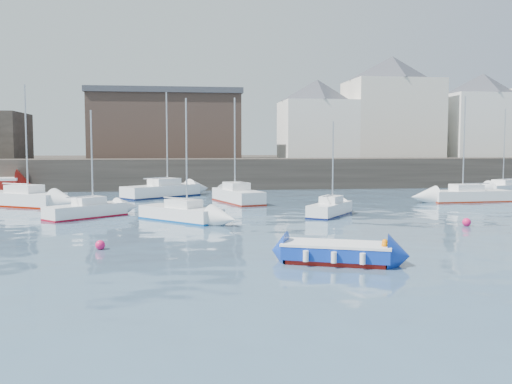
{
  "coord_description": "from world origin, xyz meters",
  "views": [
    {
      "loc": [
        -4.64,
        -22.02,
        4.29
      ],
      "look_at": [
        0.0,
        12.0,
        1.5
      ],
      "focal_mm": 40.0,
      "sensor_mm": 36.0,
      "label": 1
    }
  ],
  "objects": [
    {
      "name": "sailboat_h",
      "position": [
        -6.06,
        26.07,
        0.57
      ],
      "size": [
        6.66,
        5.94,
        8.74
      ],
      "color": "white",
      "rests_on": "ground"
    },
    {
      "name": "water",
      "position": [
        0.0,
        0.0,
        0.0
      ],
      "size": [
        220.0,
        220.0,
        0.0
      ],
      "primitive_type": "plane",
      "color": "#2D4760",
      "rests_on": "ground"
    },
    {
      "name": "buoy_far",
      "position": [
        -3.86,
        18.06,
        0.0
      ],
      "size": [
        0.41,
        0.41,
        0.41
      ],
      "primitive_type": "sphere",
      "color": "#DC1556",
      "rests_on": "ground"
    },
    {
      "name": "sailboat_c",
      "position": [
        4.55,
        11.77,
        0.44
      ],
      "size": [
        3.71,
        4.38,
        5.78
      ],
      "color": "white",
      "rests_on": "ground"
    },
    {
      "name": "sailboat_d",
      "position": [
        17.53,
        18.99,
        0.49
      ],
      "size": [
        6.4,
        2.37,
        8.03
      ],
      "color": "white",
      "rests_on": "ground"
    },
    {
      "name": "sailboat_a",
      "position": [
        -10.13,
        12.86,
        0.45
      ],
      "size": [
        4.74,
        4.44,
        6.41
      ],
      "color": "white",
      "rests_on": "ground"
    },
    {
      "name": "buoy_mid",
      "position": [
        10.64,
        6.45,
        0.0
      ],
      "size": [
        0.46,
        0.46,
        0.46
      ],
      "primitive_type": "sphere",
      "color": "#DC1556",
      "rests_on": "ground"
    },
    {
      "name": "blue_dinghy",
      "position": [
        1.08,
        -2.0,
        0.42
      ],
      "size": [
        4.29,
        3.04,
        0.75
      ],
      "color": "maroon",
      "rests_on": "ground"
    },
    {
      "name": "buoy_near",
      "position": [
        -7.89,
        2.0,
        0.0
      ],
      "size": [
        0.41,
        0.41,
        0.41
      ],
      "primitive_type": "sphere",
      "color": "#DC1556",
      "rests_on": "ground"
    },
    {
      "name": "sailboat_b",
      "position": [
        -4.53,
        10.63,
        0.45
      ],
      "size": [
        4.95,
        5.12,
        6.94
      ],
      "color": "white",
      "rests_on": "ground"
    },
    {
      "name": "bldg_east_d",
      "position": [
        11.0,
        41.5,
        7.36
      ],
      "size": [
        11.14,
        11.14,
        8.95
      ],
      "color": "white",
      "rests_on": "land_strip"
    },
    {
      "name": "quay_wall",
      "position": [
        0.0,
        35.0,
        1.5
      ],
      "size": [
        90.0,
        5.0,
        3.0
      ],
      "primitive_type": "cube",
      "color": "#28231E",
      "rests_on": "ground"
    },
    {
      "name": "land_strip",
      "position": [
        0.0,
        53.0,
        1.4
      ],
      "size": [
        90.0,
        32.0,
        2.8
      ],
      "primitive_type": "cube",
      "color": "#28231E",
      "rests_on": "ground"
    },
    {
      "name": "bldg_east_b",
      "position": [
        31.0,
        41.5,
        7.87
      ],
      "size": [
        11.88,
        11.88,
        9.95
      ],
      "color": "white",
      "rests_on": "land_strip"
    },
    {
      "name": "warehouse",
      "position": [
        -6.0,
        43.0,
        6.62
      ],
      "size": [
        16.4,
        10.4,
        7.6
      ],
      "color": "#3D2D26",
      "rests_on": "land_strip"
    },
    {
      "name": "sailboat_f",
      "position": [
        -0.23,
        20.52,
        0.56
      ],
      "size": [
        3.59,
        6.38,
        7.91
      ],
      "color": "white",
      "rests_on": "ground"
    },
    {
      "name": "sailboat_g",
      "position": [
        25.32,
        26.71,
        0.43
      ],
      "size": [
        6.28,
        4.36,
        7.65
      ],
      "color": "white",
      "rests_on": "ground"
    },
    {
      "name": "bldg_east_a",
      "position": [
        20.0,
        42.0,
        8.81
      ],
      "size": [
        13.36,
        13.36,
        11.8
      ],
      "color": "beige",
      "rests_on": "land_strip"
    },
    {
      "name": "sailboat_e",
      "position": [
        -15.71,
        20.13,
        0.56
      ],
      "size": [
        6.77,
        5.26,
        8.54
      ],
      "color": "white",
      "rests_on": "ground"
    }
  ]
}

